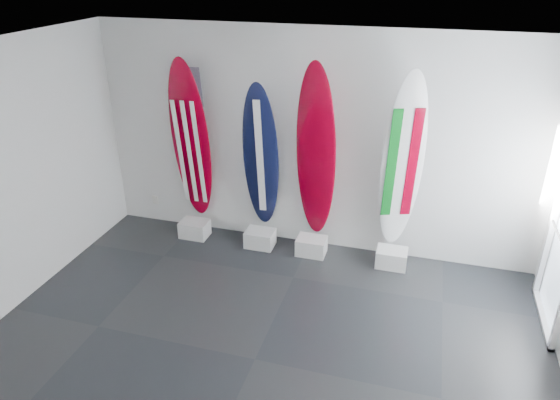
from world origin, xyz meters
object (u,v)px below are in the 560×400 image
(surfboard_navy, at_px, (261,158))
(surfboard_italy, at_px, (402,164))
(surfboard_usa, at_px, (191,142))
(surfboard_swiss, at_px, (316,154))

(surfboard_navy, height_order, surfboard_italy, surfboard_italy)
(surfboard_usa, bearing_deg, surfboard_swiss, -2.74)
(surfboard_italy, bearing_deg, surfboard_usa, 160.29)
(surfboard_navy, xyz_separation_m, surfboard_italy, (1.84, 0.00, 0.13))
(surfboard_usa, height_order, surfboard_italy, surfboard_usa)
(surfboard_navy, distance_m, surfboard_swiss, 0.76)
(surfboard_usa, bearing_deg, surfboard_navy, -2.74)
(surfboard_swiss, bearing_deg, surfboard_usa, -170.71)
(surfboard_usa, xyz_separation_m, surfboard_italy, (2.85, 0.00, 0.00))
(surfboard_italy, bearing_deg, surfboard_navy, 160.29)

